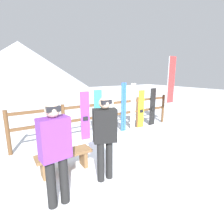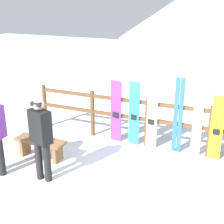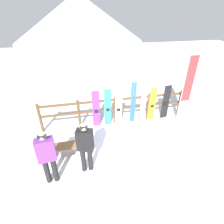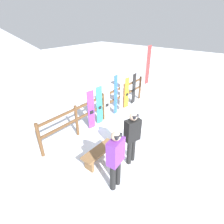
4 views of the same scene
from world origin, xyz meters
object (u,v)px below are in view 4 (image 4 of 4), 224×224
(snowboard_yellow, at_px, (127,93))
(rental_flag, at_px, (147,69))
(ski_pair_blue, at_px, (116,95))
(bench, at_px, (99,153))
(person_black, at_px, (132,135))
(snowboard_cyan, at_px, (99,106))
(snowboard_purple, at_px, (91,110))
(ski_pair_white, at_px, (122,93))
(snowboard_black_stripe, at_px, (134,89))
(person_purple, at_px, (116,157))
(snowboard_white, at_px, (107,103))

(snowboard_yellow, relative_size, rental_flag, 0.53)
(ski_pair_blue, bearing_deg, snowboard_yellow, -0.25)
(bench, height_order, ski_pair_blue, ski_pair_blue)
(person_black, bearing_deg, snowboard_cyan, 64.41)
(snowboard_purple, bearing_deg, ski_pair_white, 0.11)
(person_black, relative_size, snowboard_black_stripe, 1.11)
(person_purple, bearing_deg, snowboard_purple, 56.63)
(snowboard_purple, height_order, snowboard_yellow, snowboard_purple)
(bench, relative_size, person_black, 0.70)
(snowboard_cyan, bearing_deg, rental_flag, -5.38)
(bench, height_order, snowboard_white, snowboard_white)
(bench, relative_size, snowboard_black_stripe, 0.78)
(ski_pair_white, relative_size, rental_flag, 0.63)
(bench, distance_m, snowboard_black_stripe, 4.23)
(snowboard_purple, relative_size, snowboard_white, 1.06)
(snowboard_purple, relative_size, snowboard_black_stripe, 1.02)
(person_purple, distance_m, snowboard_purple, 2.74)
(bench, relative_size, snowboard_yellow, 0.80)
(bench, xyz_separation_m, snowboard_purple, (1.13, 1.42, 0.42))
(snowboard_white, relative_size, ski_pair_blue, 0.82)
(snowboard_black_stripe, xyz_separation_m, rental_flag, (0.57, -0.28, 0.86))
(rental_flag, bearing_deg, snowboard_black_stripe, 153.86)
(snowboard_purple, height_order, ski_pair_blue, ski_pair_blue)
(bench, bearing_deg, snowboard_white, 35.67)
(snowboard_yellow, bearing_deg, rental_flag, -13.52)
(bench, height_order, snowboard_yellow, snowboard_yellow)
(bench, bearing_deg, ski_pair_blue, 29.06)
(rental_flag, bearing_deg, ski_pair_white, 169.69)
(snowboard_yellow, distance_m, rental_flag, 1.49)
(bench, bearing_deg, snowboard_cyan, 42.18)
(snowboard_cyan, bearing_deg, snowboard_black_stripe, -0.00)
(person_purple, xyz_separation_m, ski_pair_white, (3.36, 2.29, -0.10))
(bench, bearing_deg, snowboard_black_stripe, 19.74)
(snowboard_white, bearing_deg, person_black, -123.98)
(person_purple, relative_size, snowboard_white, 1.16)
(ski_pair_blue, bearing_deg, snowboard_purple, -179.86)
(snowboard_white, relative_size, snowboard_black_stripe, 0.96)
(snowboard_yellow, xyz_separation_m, rental_flag, (1.16, -0.28, 0.89))
(snowboard_purple, distance_m, snowboard_cyan, 0.44)
(snowboard_purple, distance_m, rental_flag, 3.52)
(snowboard_black_stripe, bearing_deg, person_purple, -152.24)
(bench, distance_m, ski_pair_white, 3.34)
(snowboard_purple, distance_m, ski_pair_white, 1.85)
(ski_pair_white, distance_m, rental_flag, 1.75)
(snowboard_cyan, height_order, ski_pair_white, ski_pair_white)
(person_black, height_order, rental_flag, rental_flag)
(snowboard_white, height_order, ski_pair_white, ski_pair_white)
(person_purple, xyz_separation_m, snowboard_white, (2.36, 2.28, -0.24))
(bench, xyz_separation_m, person_purple, (-0.38, -0.86, 0.62))
(person_purple, height_order, ski_pair_blue, ski_pair_blue)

